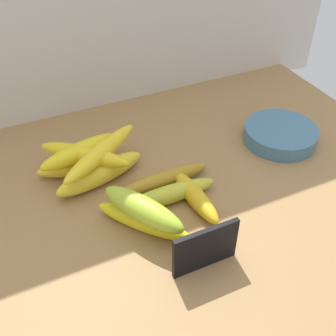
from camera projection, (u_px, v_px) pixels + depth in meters
counter_top at (164, 209)px, 78.01cm from camera, size 110.00×76.00×3.00cm
chalkboard_sign at (207, 249)px, 63.96cm from camera, size 11.00×1.80×8.40cm
fruit_bowl at (280, 134)px, 91.02cm from camera, size 15.99×15.99×3.34cm
banana_0 at (167, 193)px, 76.51cm from camera, size 19.08×3.77×3.51cm
banana_1 at (81, 168)px, 82.23cm from camera, size 17.51×7.56×3.29cm
banana_2 at (195, 196)px, 75.87cm from camera, size 4.18×15.22×3.47cm
banana_3 at (162, 180)px, 79.53cm from camera, size 20.09×4.05×3.24cm
banana_4 at (143, 221)px, 71.21cm from camera, size 14.04×16.04×3.45cm
banana_5 at (100, 173)px, 80.17cm from camera, size 19.50×9.03×4.37cm
banana_6 at (101, 152)px, 78.98cm from camera, size 19.17×14.58×3.30cm
banana_7 at (143, 209)px, 68.05cm from camera, size 11.65×16.35×4.31cm
banana_8 at (81, 151)px, 80.60cm from camera, size 17.59×7.88×3.76cm
banana_9 at (84, 155)px, 80.01cm from camera, size 16.18×15.37×3.52cm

